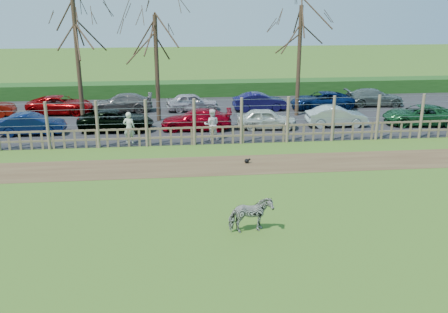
{
  "coord_description": "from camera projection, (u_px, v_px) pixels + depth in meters",
  "views": [
    {
      "loc": [
        -1.07,
        -17.46,
        7.65
      ],
      "look_at": [
        1.0,
        2.5,
        1.1
      ],
      "focal_mm": 40.0,
      "sensor_mm": 36.0,
      "label": 1
    }
  ],
  "objects": [
    {
      "name": "dirt_strip",
      "position": [
        198.0,
        166.0,
        23.24
      ],
      "size": [
        34.0,
        2.8,
        0.01
      ],
      "primitive_type": "cube",
      "color": "brown",
      "rests_on": "ground"
    },
    {
      "name": "tree_mid",
      "position": [
        156.0,
        42.0,
        30.05
      ],
      "size": [
        4.8,
        4.8,
        6.83
      ],
      "color": "#3D2B1E",
      "rests_on": "ground"
    },
    {
      "name": "car_3",
      "position": [
        196.0,
        120.0,
        29.25
      ],
      "size": [
        4.26,
        2.03,
        1.2
      ],
      "primitive_type": "imported",
      "rotation": [
        0.0,
        0.0,
        4.63
      ],
      "color": "#930211",
      "rests_on": "asphalt"
    },
    {
      "name": "ground",
      "position": [
        205.0,
        205.0,
        18.99
      ],
      "size": [
        120.0,
        120.0,
        0.0
      ],
      "primitive_type": "plane",
      "color": "olive",
      "rests_on": "ground"
    },
    {
      "name": "car_13",
      "position": [
        374.0,
        97.0,
        35.52
      ],
      "size": [
        4.2,
        1.84,
        1.2
      ],
      "primitive_type": "imported",
      "rotation": [
        0.0,
        0.0,
        1.53
      ],
      "color": "slate",
      "rests_on": "asphalt"
    },
    {
      "name": "car_11",
      "position": [
        260.0,
        102.0,
        34.09
      ],
      "size": [
        3.69,
        1.4,
        1.2
      ],
      "primitive_type": "imported",
      "rotation": [
        0.0,
        0.0,
        1.61
      ],
      "color": "#131044",
      "rests_on": "asphalt"
    },
    {
      "name": "car_2",
      "position": [
        116.0,
        120.0,
        29.04
      ],
      "size": [
        4.46,
        2.31,
        1.2
      ],
      "primitive_type": "imported",
      "rotation": [
        0.0,
        0.0,
        1.5
      ],
      "color": "black",
      "rests_on": "asphalt"
    },
    {
      "name": "crow",
      "position": [
        247.0,
        161.0,
        23.64
      ],
      "size": [
        0.29,
        0.22,
        0.24
      ],
      "color": "black",
      "rests_on": "ground"
    },
    {
      "name": "car_5",
      "position": [
        336.0,
        116.0,
        30.0
      ],
      "size": [
        3.67,
        1.36,
        1.2
      ],
      "primitive_type": "imported",
      "rotation": [
        0.0,
        0.0,
        1.55
      ],
      "color": "#B6C4BD",
      "rests_on": "asphalt"
    },
    {
      "name": "visitor_a",
      "position": [
        129.0,
        128.0,
        26.38
      ],
      "size": [
        0.7,
        0.54,
        1.72
      ],
      "primitive_type": "imported",
      "rotation": [
        0.0,
        0.0,
        2.93
      ],
      "color": "beige",
      "rests_on": "asphalt"
    },
    {
      "name": "car_1",
      "position": [
        32.0,
        124.0,
        28.22
      ],
      "size": [
        3.66,
        1.33,
        1.2
      ],
      "primitive_type": "imported",
      "rotation": [
        0.0,
        0.0,
        1.59
      ],
      "color": "#091945",
      "rests_on": "asphalt"
    },
    {
      "name": "car_4",
      "position": [
        266.0,
        119.0,
        29.44
      ],
      "size": [
        3.64,
        1.74,
        1.2
      ],
      "primitive_type": "imported",
      "rotation": [
        0.0,
        0.0,
        1.48
      ],
      "color": "silver",
      "rests_on": "asphalt"
    },
    {
      "name": "car_9",
      "position": [
        122.0,
        103.0,
        33.72
      ],
      "size": [
        4.16,
        1.75,
        1.2
      ],
      "primitive_type": "imported",
      "rotation": [
        0.0,
        0.0,
        4.73
      ],
      "color": "#655E5B",
      "rests_on": "asphalt"
    },
    {
      "name": "tree_left",
      "position": [
        75.0,
        31.0,
        28.43
      ],
      "size": [
        4.8,
        4.8,
        7.88
      ],
      "color": "#3D2B1E",
      "rests_on": "ground"
    },
    {
      "name": "tree_right",
      "position": [
        300.0,
        34.0,
        31.28
      ],
      "size": [
        4.8,
        4.8,
        7.35
      ],
      "color": "#3D2B1E",
      "rests_on": "ground"
    },
    {
      "name": "car_12",
      "position": [
        322.0,
        101.0,
        34.45
      ],
      "size": [
        4.35,
        2.05,
        1.2
      ],
      "primitive_type": "imported",
      "rotation": [
        0.0,
        0.0,
        4.7
      ],
      "color": "#081B4A",
      "rests_on": "asphalt"
    },
    {
      "name": "fence",
      "position": [
        194.0,
        130.0,
        26.3
      ],
      "size": [
        30.16,
        0.16,
        2.5
      ],
      "color": "brown",
      "rests_on": "ground"
    },
    {
      "name": "car_10",
      "position": [
        192.0,
        102.0,
        33.99
      ],
      "size": [
        3.66,
        1.81,
        1.2
      ],
      "primitive_type": "imported",
      "rotation": [
        0.0,
        0.0,
        1.69
      ],
      "color": "beige",
      "rests_on": "asphalt"
    },
    {
      "name": "zebra",
      "position": [
        251.0,
        215.0,
        16.66
      ],
      "size": [
        1.54,
        0.89,
        1.22
      ],
      "primitive_type": "imported",
      "rotation": [
        0.0,
        0.0,
        1.74
      ],
      "color": "gray",
      "rests_on": "ground"
    },
    {
      "name": "visitor_b",
      "position": [
        212.0,
        125.0,
        27.02
      ],
      "size": [
        0.87,
        0.7,
        1.72
      ],
      "primitive_type": "imported",
      "rotation": [
        0.0,
        0.0,
        3.09
      ],
      "color": "white",
      "rests_on": "asphalt"
    },
    {
      "name": "hedge",
      "position": [
        186.0,
        89.0,
        39.15
      ],
      "size": [
        46.0,
        2.0,
        1.1
      ],
      "primitive_type": "cube",
      "color": "#1E4716",
      "rests_on": "ground"
    },
    {
      "name": "car_8",
      "position": [
        61.0,
        105.0,
        33.13
      ],
      "size": [
        4.47,
        2.34,
        1.2
      ],
      "primitive_type": "imported",
      "rotation": [
        0.0,
        0.0,
        1.49
      ],
      "color": "#910405",
      "rests_on": "asphalt"
    },
    {
      "name": "car_6",
      "position": [
        420.0,
        115.0,
        30.34
      ],
      "size": [
        4.55,
        2.56,
        1.2
      ],
      "primitive_type": "imported",
      "rotation": [
        0.0,
        0.0,
        4.58
      ],
      "color": "#195327",
      "rests_on": "asphalt"
    },
    {
      "name": "asphalt",
      "position": [
        190.0,
        116.0,
        32.69
      ],
      "size": [
        44.0,
        13.0,
        0.04
      ],
      "primitive_type": "cube",
      "color": "#232326",
      "rests_on": "ground"
    }
  ]
}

